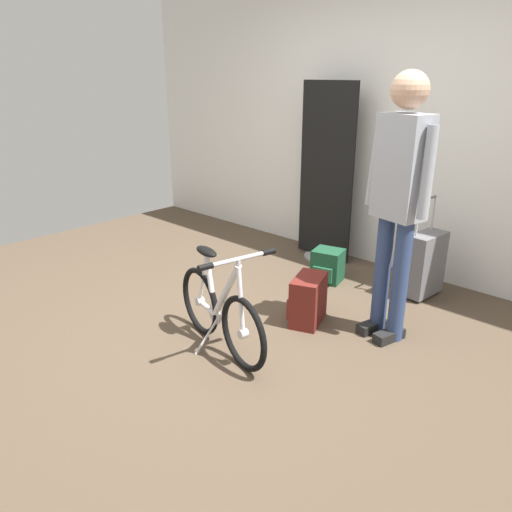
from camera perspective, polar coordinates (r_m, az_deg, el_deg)
name	(u,v)px	position (r m, az deg, el deg)	size (l,w,h in m)	color
ground_plane	(228,337)	(3.54, -3.28, -9.34)	(6.40, 6.40, 0.00)	brown
back_wall	(393,94)	(4.72, 15.55, 17.52)	(6.40, 0.10, 3.15)	white
floor_banner_stand	(326,183)	(4.84, 8.04, 8.34)	(0.60, 0.36, 1.69)	#B7B7BC
folding_bike_foreground	(220,310)	(3.28, -4.19, -6.21)	(1.03, 0.53, 0.74)	black
visitor_near_wall	(399,192)	(3.33, 16.18, 7.07)	(0.52, 0.33, 1.77)	navy
rolling_suitcase	(425,264)	(4.28, 18.87, -0.84)	(0.21, 0.38, 0.83)	slate
backpack_on_floor	(328,266)	(4.43, 8.24, -1.12)	(0.30, 0.30, 0.29)	#19472D
handbag_on_floor	(308,300)	(3.68, 5.97, -5.05)	(0.32, 0.39, 0.36)	maroon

